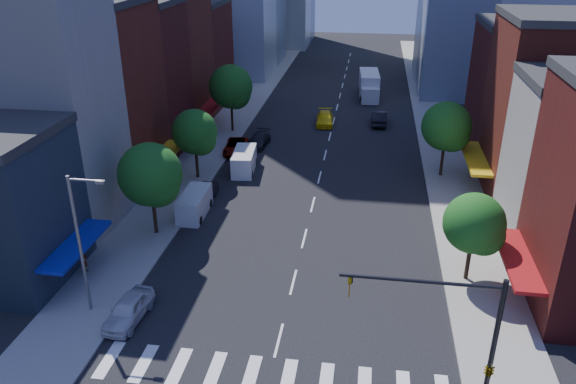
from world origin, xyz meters
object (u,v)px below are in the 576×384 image
traffic_car_far (368,78)px  pedestrian_far (182,205)px  parked_car_second (203,194)px  cargo_van_near (194,205)px  parked_car_rear (259,140)px  pedestrian_near (84,261)px  parked_car_third (236,147)px  parked_car_front (128,309)px  cargo_van_far (244,162)px  box_truck (369,86)px  taxi (325,119)px  traffic_car_oncoming (379,118)px

traffic_car_far → pedestrian_far: pedestrian_far is taller
parked_car_second → cargo_van_near: size_ratio=0.92×
cargo_van_near → pedestrian_far: bearing=-172.3°
parked_car_rear → pedestrian_near: size_ratio=2.68×
parked_car_third → pedestrian_far: size_ratio=3.03×
parked_car_front → cargo_van_near: 13.97m
traffic_car_far → pedestrian_near: pedestrian_near is taller
parked_car_third → cargo_van_far: cargo_van_far is taller
parked_car_front → box_truck: 54.88m
parked_car_third → taxi: bearing=47.8°
pedestrian_near → pedestrian_far: bearing=-24.4°
cargo_van_far → parked_car_third: bearing=106.8°
cargo_van_far → taxi: 17.37m
parked_car_second → traffic_car_far: parked_car_second is taller
traffic_car_oncoming → parked_car_rear: bearing=35.5°
parked_car_third → parked_car_rear: bearing=45.4°
traffic_car_far → box_truck: size_ratio=0.44×
cargo_van_far → parked_car_front: bearing=-99.6°
cargo_van_far → pedestrian_far: size_ratio=3.14×
cargo_van_near → traffic_car_far: size_ratio=1.25×
cargo_van_near → parked_car_third: bearing=88.9°
taxi → pedestrian_near: bearing=-114.1°
parked_car_second → traffic_car_far: size_ratio=1.14×
parked_car_front → parked_car_second: 16.58m
cargo_van_far → traffic_car_oncoming: cargo_van_far is taller
taxi → box_truck: box_truck is taller
pedestrian_far → traffic_car_far: bearing=-170.3°
box_truck → pedestrian_far: (-14.58, -39.41, -0.67)m
pedestrian_near → pedestrian_far: 10.21m
cargo_van_far → taxi: (6.49, 16.11, -0.32)m
parked_car_rear → taxi: size_ratio=0.93×
cargo_van_near → traffic_car_oncoming: size_ratio=0.95×
parked_car_front → traffic_car_far: 63.65m
traffic_car_far → pedestrian_far: size_ratio=2.35×
parked_car_third → traffic_car_far: bearing=63.4°
parked_car_third → parked_car_rear: (2.00, 2.41, -0.01)m
parked_car_second → cargo_van_far: (2.01, 7.26, 0.32)m
cargo_van_near → traffic_car_far: cargo_van_near is taller
pedestrian_far → box_truck: bearing=-174.2°
parked_car_front → traffic_car_oncoming: (14.83, 40.89, 0.08)m
parked_car_third → traffic_car_oncoming: traffic_car_oncoming is taller
parked_car_second → parked_car_rear: size_ratio=0.94×
cargo_van_far → box_truck: (11.57, 29.39, 0.59)m
cargo_van_far → pedestrian_near: cargo_van_far is taller
cargo_van_near → pedestrian_far: 1.02m
traffic_car_oncoming → traffic_car_far: traffic_car_oncoming is taller
parked_car_front → parked_car_third: size_ratio=0.89×
parked_car_second → parked_car_third: 12.21m
traffic_car_oncoming → taxi: bearing=7.2°
parked_car_rear → traffic_car_oncoming: (13.05, 9.69, 0.15)m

